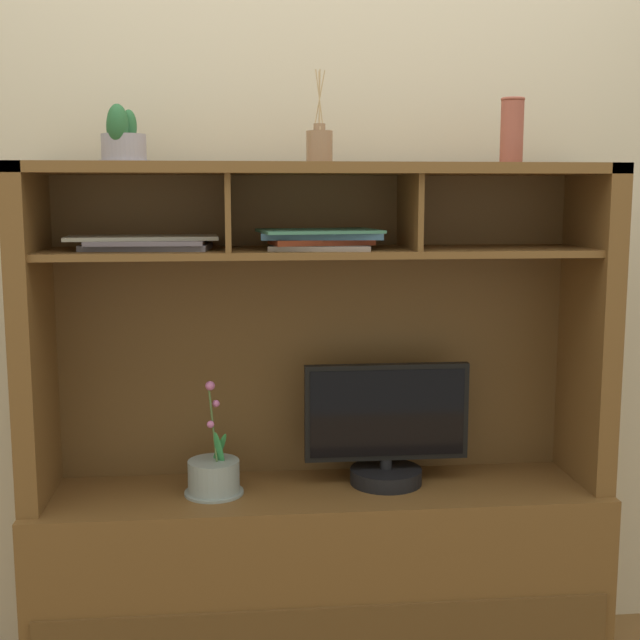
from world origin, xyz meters
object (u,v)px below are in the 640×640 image
Objects in this scene: media_console at (320,527)px; potted_orchid at (214,477)px; magazine_stack_left at (146,243)px; potted_succulent at (122,140)px; ceramic_vase at (512,131)px; magazine_stack_centre at (320,239)px; diffuser_bottle at (319,146)px; tv_monitor at (386,432)px.

potted_orchid is at bearing -173.51° from media_console.
potted_succulent is (-0.06, 0.02, 0.28)m from magazine_stack_left.
potted_orchid is at bearing -12.94° from potted_succulent.
ceramic_vase is (1.09, -0.05, 0.03)m from potted_succulent.
ceramic_vase reaches higher than potted_orchid.
potted_orchid is 0.70m from magazine_stack_left.
magazine_stack_left reaches higher than potted_orchid.
magazine_stack_left is 0.49m from magazine_stack_centre.
magazine_stack_left is (-0.18, 0.03, 0.68)m from potted_orchid.
potted_succulent reaches higher than magazine_stack_left.
media_console is 3.94× the size of magazine_stack_left.
potted_succulent reaches higher than potted_orchid.
potted_succulent is 1.09m from ceramic_vase.
diffuser_bottle is (0.31, 0.04, 0.95)m from potted_orchid.
tv_monitor is 3.11× the size of potted_succulent.
magazine_stack_centre reaches higher than tv_monitor.
potted_succulent is at bearing 178.76° from tv_monitor.
media_console is 1.26m from potted_succulent.
tv_monitor is at bearing 0.68° from media_console.
media_console is 6.48× the size of diffuser_bottle.
media_console is at bearing 0.34° from magazine_stack_left.
magazine_stack_left is at bearing -179.66° from media_console.
magazine_stack_centre is (0.49, -0.03, 0.01)m from magazine_stack_left.
tv_monitor is 1.16× the size of magazine_stack_left.
potted_succulent is (-0.55, 0.01, 0.01)m from diffuser_bottle.
potted_orchid is (-0.31, -0.04, 0.18)m from media_console.
media_console is 0.99m from magazine_stack_left.
tv_monitor is 1.90× the size of diffuser_bottle.
potted_succulent is (-0.24, 0.05, 0.96)m from potted_orchid.
magazine_stack_left reaches higher than tv_monitor.
potted_orchid is 1.00m from diffuser_bottle.
potted_orchid is 1.81× the size of ceramic_vase.
ceramic_vase is (0.34, -0.03, 0.88)m from tv_monitor.
ceramic_vase is at bearing -3.28° from media_console.
media_console is at bearing -90.00° from diffuser_bottle.
magazine_stack_left is 1.08m from ceramic_vase.
diffuser_bottle is 0.55m from potted_succulent.
media_console is 1.29m from ceramic_vase.
media_console is 9.10× the size of ceramic_vase.
media_console is at bearing 6.49° from potted_orchid.
potted_succulent reaches higher than magazine_stack_centre.
diffuser_bottle is at bearing 1.36° from magazine_stack_left.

